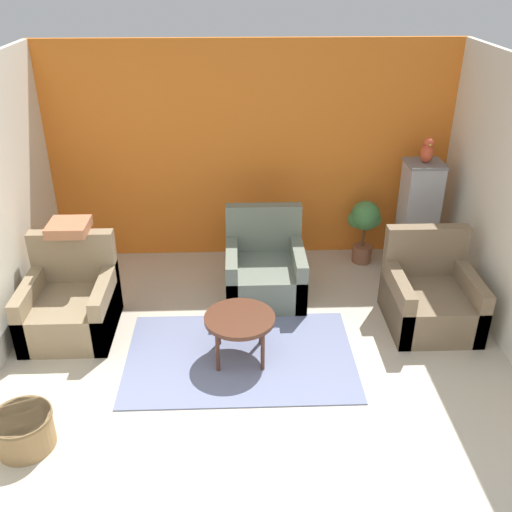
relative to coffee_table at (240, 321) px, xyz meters
name	(u,v)px	position (x,y,z in m)	size (l,w,h in m)	color
ground_plane	(266,489)	(0.16, -1.48, -0.40)	(20.00, 20.00, 0.00)	beige
wall_back_accent	(250,153)	(0.16, 2.14, 0.86)	(4.70, 0.06, 2.51)	orange
area_rug	(240,356)	(0.00, 0.00, -0.39)	(2.08, 1.35, 0.01)	slate
coffee_table	(240,321)	(0.00, 0.00, 0.00)	(0.63, 0.63, 0.44)	#512D1E
armchair_left	(71,305)	(-1.63, 0.51, -0.12)	(0.82, 0.87, 0.91)	#8E7A5B
armchair_right	(430,298)	(1.88, 0.50, -0.12)	(0.82, 0.87, 0.91)	#7A664C
armchair_middle	(265,271)	(0.28, 1.11, -0.12)	(0.82, 0.87, 0.91)	slate
birdcage	(417,219)	(2.04, 1.66, 0.21)	(0.50, 0.50, 1.28)	slate
parrot	(427,151)	(2.04, 1.66, 1.02)	(0.13, 0.24, 0.29)	#D14C2D
potted_plant	(364,223)	(1.48, 1.81, 0.11)	(0.38, 0.34, 0.77)	brown
wicker_basket	(24,430)	(-1.61, -1.01, -0.24)	(0.45, 0.45, 0.29)	#A37F51
throw_pillow	(69,227)	(-1.63, 0.82, 0.56)	(0.38, 0.38, 0.10)	#B2704C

